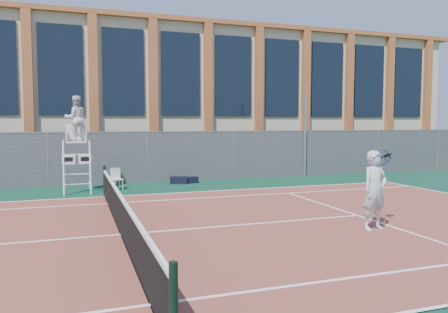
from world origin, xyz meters
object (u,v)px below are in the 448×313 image
object	(u,v)px
umpire_chair	(76,121)
plastic_chair	(116,177)
tennis_player	(375,190)
steel_pole	(305,137)

from	to	relation	value
umpire_chair	plastic_chair	distance (m)	2.60
umpire_chair	plastic_chair	xyz separation A→B (m)	(1.44, 0.14, -2.16)
umpire_chair	tennis_player	distance (m)	10.97
umpire_chair	steel_pole	bearing A→B (deg)	8.90
steel_pole	plastic_chair	size ratio (longest dim) A/B	4.64
steel_pole	plastic_chair	distance (m)	9.35
umpire_chair	plastic_chair	world-z (taller)	umpire_chair
umpire_chair	tennis_player	size ratio (longest dim) A/B	1.92
steel_pole	plastic_chair	world-z (taller)	steel_pole
tennis_player	steel_pole	bearing A→B (deg)	69.28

